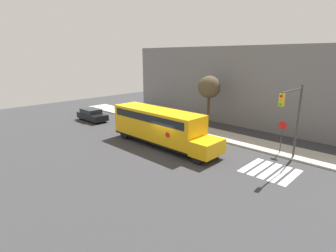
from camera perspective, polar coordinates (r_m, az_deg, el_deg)
name	(u,v)px	position (r m, az deg, el deg)	size (l,w,h in m)	color
ground_plane	(169,151)	(22.02, 0.24, -5.39)	(60.00, 60.00, 0.00)	#333335
sidewalk_strip	(214,134)	(26.82, 9.91, -1.67)	(44.00, 3.00, 0.15)	#B2ADA3
building_backdrop	(248,86)	(31.50, 17.05, 8.35)	(32.00, 4.00, 8.73)	slate
crosswalk_stripes	(270,171)	(19.66, 21.33, -9.08)	(3.30, 3.20, 0.01)	white
school_bus	(160,125)	(22.93, -1.82, 0.19)	(10.91, 2.57, 3.15)	#EAA80F
parked_car	(92,115)	(33.19, -16.22, 2.34)	(4.35, 1.82, 1.44)	black
stop_sign	(282,133)	(22.64, 23.52, -1.46)	(0.62, 0.10, 2.72)	#38383A
traffic_light	(293,113)	(20.46, 25.57, 2.59)	(0.28, 3.83, 5.70)	#38383A
tree_near_sidewalk	(209,88)	(28.80, 8.96, 8.27)	(2.42, 2.42, 5.64)	#423323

